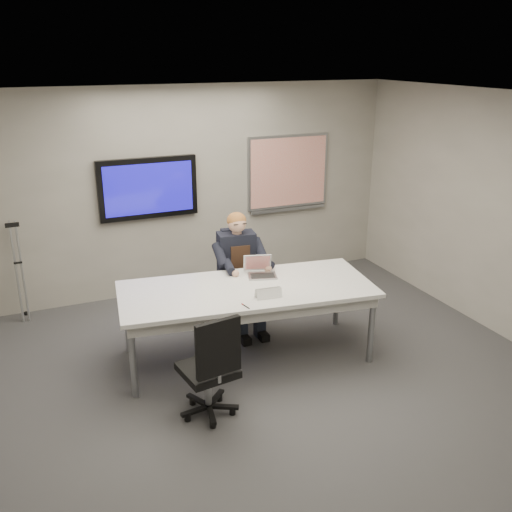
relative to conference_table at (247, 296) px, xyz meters
name	(u,v)px	position (x,y,z in m)	size (l,w,h in m)	color
floor	(277,396)	(-0.03, -0.84, -0.73)	(6.00, 6.00, 0.02)	#38383A
ceiling	(281,103)	(-0.03, -0.84, 2.07)	(6.00, 6.00, 0.02)	white
wall_back	(184,191)	(-0.03, 2.16, 0.67)	(6.00, 0.02, 2.80)	gray
conference_table	(247,296)	(0.00, 0.00, 0.00)	(2.81, 1.46, 0.83)	white
tv_display	(148,188)	(-0.53, 2.11, 0.77)	(1.30, 0.09, 0.80)	black
whiteboard	(288,173)	(1.52, 2.13, 0.80)	(1.25, 0.08, 1.10)	#919499
office_chair_far	(237,298)	(0.22, 0.89, -0.44)	(0.59, 0.59, 0.94)	black
office_chair_near	(210,385)	(-0.72, -0.88, -0.40)	(0.57, 0.57, 1.05)	black
seated_person	(242,285)	(0.21, 0.64, -0.16)	(0.47, 0.80, 1.42)	#1E2433
crutch	(19,270)	(-2.22, 1.98, -0.07)	(0.18, 0.28, 1.32)	#A3A7AB
laptop	(260,270)	(0.27, 0.27, 0.15)	(0.36, 0.37, 0.22)	#A7A7A9
name_tent	(268,293)	(0.10, -0.33, 0.15)	(0.27, 0.07, 0.11)	white
pen	(245,306)	(-0.19, -0.44, 0.10)	(0.01, 0.01, 0.14)	black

